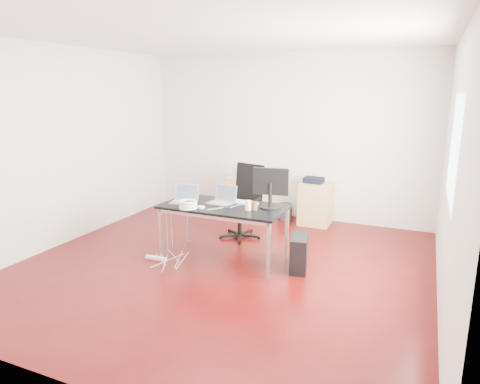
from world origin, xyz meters
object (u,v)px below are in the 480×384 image
at_px(office_chair, 243,198).
at_px(filing_cabinet_right, 316,203).
at_px(desk, 224,209).
at_px(filing_cabinet_left, 242,196).
at_px(pc_tower, 299,253).

xyz_separation_m(office_chair, filing_cabinet_right, (0.86, 1.06, -0.26)).
height_order(desk, filing_cabinet_left, desk).
bearing_deg(desk, filing_cabinet_left, 106.71).
distance_m(filing_cabinet_left, filing_cabinet_right, 1.33).
bearing_deg(office_chair, pc_tower, -24.24).
xyz_separation_m(desk, office_chair, (-0.13, 0.94, -0.07)).
distance_m(office_chair, filing_cabinet_right, 1.39).
xyz_separation_m(filing_cabinet_left, filing_cabinet_right, (1.33, 0.00, 0.00)).
relative_size(desk, filing_cabinet_right, 2.29).
distance_m(office_chair, pc_tower, 1.49).
xyz_separation_m(office_chair, filing_cabinet_left, (-0.47, 1.06, -0.26)).
xyz_separation_m(filing_cabinet_left, pc_tower, (1.61, -1.95, -0.13)).
height_order(filing_cabinet_right, pc_tower, filing_cabinet_right).
bearing_deg(filing_cabinet_left, office_chair, -65.94).
bearing_deg(filing_cabinet_right, pc_tower, -82.03).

